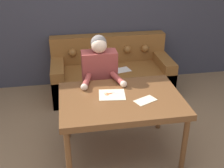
{
  "coord_description": "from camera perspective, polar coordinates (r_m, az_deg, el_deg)",
  "views": [
    {
      "loc": [
        -0.41,
        -2.47,
        2.28
      ],
      "look_at": [
        0.05,
        0.27,
        0.86
      ],
      "focal_mm": 45.0,
      "sensor_mm": 36.0,
      "label": 1
    }
  ],
  "objects": [
    {
      "name": "scissors",
      "position": [
        3.13,
        -0.39,
        -1.97
      ],
      "size": [
        0.2,
        0.09,
        0.01
      ],
      "color": "silver",
      "rests_on": "dining_table"
    },
    {
      "name": "wall_back",
      "position": [
        4.74,
        -4.61,
        14.98
      ],
      "size": [
        8.0,
        0.06,
        2.6
      ],
      "color": "#383842",
      "rests_on": "ground_plane"
    },
    {
      "name": "pattern_paper_offcut",
      "position": [
        3.02,
        6.79,
        -3.33
      ],
      "size": [
        0.27,
        0.22,
        0.0
      ],
      "color": "beige",
      "rests_on": "dining_table"
    },
    {
      "name": "ground_plane",
      "position": [
        3.39,
        -0.13,
        -15.31
      ],
      "size": [
        16.0,
        16.0,
        0.0
      ],
      "primitive_type": "plane",
      "color": "#846647"
    },
    {
      "name": "pattern_paper_main",
      "position": [
        3.11,
        -0.0,
        -2.19
      ],
      "size": [
        0.31,
        0.28,
        0.0
      ],
      "color": "beige",
      "rests_on": "dining_table"
    },
    {
      "name": "person",
      "position": [
        3.66,
        -2.5,
        0.4
      ],
      "size": [
        0.54,
        0.6,
        1.27
      ],
      "color": "#33281E",
      "rests_on": "ground_plane"
    },
    {
      "name": "couch",
      "position": [
        4.67,
        -0.23,
        2.1
      ],
      "size": [
        1.92,
        0.89,
        0.9
      ],
      "color": "brown",
      "rests_on": "ground_plane"
    },
    {
      "name": "dining_table",
      "position": [
        3.1,
        1.82,
        -3.92
      ],
      "size": [
        1.34,
        0.94,
        0.76
      ],
      "color": "brown",
      "rests_on": "ground_plane"
    }
  ]
}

